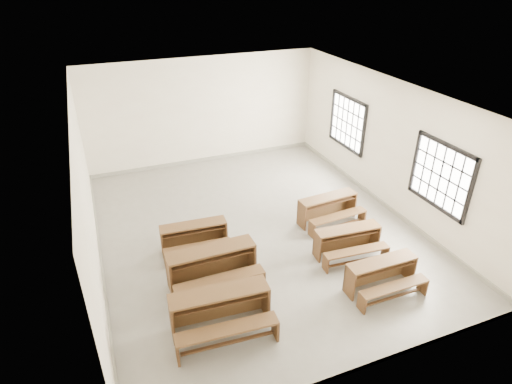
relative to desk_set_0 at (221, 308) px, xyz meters
name	(u,v)px	position (x,y,z in m)	size (l,w,h in m)	color
room	(260,144)	(1.77, 2.62, 1.70)	(8.50, 8.50, 3.20)	gray
desk_set_0	(221,308)	(0.00, 0.00, 0.00)	(1.73, 0.99, 0.75)	brown
desk_set_1	(212,264)	(0.21, 1.18, 0.01)	(1.71, 0.90, 0.77)	brown
desk_set_2	(194,236)	(0.15, 2.36, -0.07)	(1.46, 0.83, 0.64)	brown
desk_set_3	(382,273)	(3.14, -0.17, -0.07)	(1.40, 0.73, 0.63)	brown
desk_set_4	(348,240)	(3.14, 1.01, -0.07)	(1.46, 0.84, 0.63)	brown
desk_set_5	(328,207)	(3.43, 2.32, -0.05)	(1.52, 0.88, 0.66)	brown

